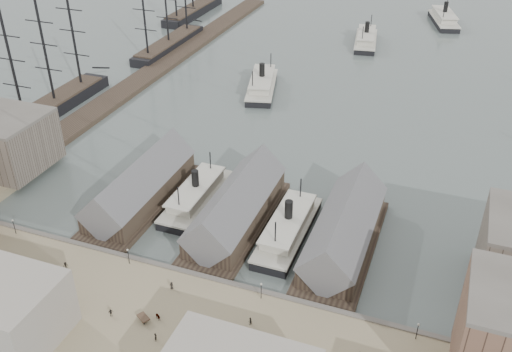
% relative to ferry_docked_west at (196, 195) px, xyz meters
% --- Properties ---
extents(ground, '(900.00, 900.00, 0.00)m').
position_rel_ferry_docked_west_xyz_m(ground, '(13.00, -21.66, -2.35)').
color(ground, '#4B5754').
rests_on(ground, ground).
extents(quay, '(180.00, 30.00, 2.00)m').
position_rel_ferry_docked_west_xyz_m(quay, '(13.00, -41.66, -1.35)').
color(quay, '#887A5B').
rests_on(quay, ground).
extents(seawall, '(180.00, 1.20, 2.30)m').
position_rel_ferry_docked_west_xyz_m(seawall, '(13.00, -26.86, -1.20)').
color(seawall, '#59544C').
rests_on(seawall, ground).
extents(west_wharf, '(10.00, 220.00, 1.60)m').
position_rel_ferry_docked_west_xyz_m(west_wharf, '(-55.00, 78.34, -1.55)').
color(west_wharf, '#2D231C').
rests_on(west_wharf, ground).
extents(ferry_shed_west, '(14.00, 42.00, 12.60)m').
position_rel_ferry_docked_west_xyz_m(ferry_shed_west, '(-13.00, -4.78, 2.29)').
color(ferry_shed_west, '#2D231C').
rests_on(ferry_shed_west, ground).
extents(ferry_shed_center, '(14.00, 42.00, 12.60)m').
position_rel_ferry_docked_west_xyz_m(ferry_shed_center, '(13.00, -4.78, 2.29)').
color(ferry_shed_center, '#2D231C').
rests_on(ferry_shed_center, ground).
extents(ferry_shed_east, '(14.00, 42.00, 12.60)m').
position_rel_ferry_docked_west_xyz_m(ferry_shed_east, '(39.00, -4.78, 2.29)').
color(ferry_shed_east, '#2D231C').
rests_on(ferry_shed_east, ground).
extents(lamp_post_far_w, '(0.44, 0.44, 3.92)m').
position_rel_ferry_docked_west_xyz_m(lamp_post_far_w, '(-32.00, -28.66, 2.36)').
color(lamp_post_far_w, black).
rests_on(lamp_post_far_w, quay).
extents(lamp_post_near_w, '(0.44, 0.44, 3.92)m').
position_rel_ferry_docked_west_xyz_m(lamp_post_near_w, '(-2.00, -28.66, 2.36)').
color(lamp_post_near_w, black).
rests_on(lamp_post_near_w, quay).
extents(lamp_post_near_e, '(0.44, 0.44, 3.92)m').
position_rel_ferry_docked_west_xyz_m(lamp_post_near_e, '(28.00, -28.66, 2.36)').
color(lamp_post_near_e, black).
rests_on(lamp_post_near_e, quay).
extents(lamp_post_far_e, '(0.44, 0.44, 3.92)m').
position_rel_ferry_docked_west_xyz_m(lamp_post_far_e, '(58.00, -28.66, 2.36)').
color(lamp_post_far_e, black).
rests_on(lamp_post_far_e, quay).
extents(ferry_docked_west, '(8.42, 28.06, 10.02)m').
position_rel_ferry_docked_west_xyz_m(ferry_docked_west, '(0.00, 0.00, 0.00)').
color(ferry_docked_west, black).
rests_on(ferry_docked_west, ground).
extents(ferry_docked_east, '(8.72, 29.06, 10.38)m').
position_rel_ferry_docked_west_xyz_m(ferry_docked_east, '(26.00, -5.12, 0.08)').
color(ferry_docked_east, black).
rests_on(ferry_docked_east, ground).
extents(ferry_open_near, '(16.68, 32.04, 10.97)m').
position_rel_ferry_docked_west_xyz_m(ferry_open_near, '(-9.43, 74.03, 0.22)').
color(ferry_open_near, black).
rests_on(ferry_open_near, ground).
extents(ferry_open_mid, '(13.43, 30.86, 10.66)m').
position_rel_ferry_docked_west_xyz_m(ferry_open_mid, '(15.49, 139.00, 0.15)').
color(ferry_open_mid, black).
rests_on(ferry_open_mid, ground).
extents(ferry_open_far, '(18.06, 32.94, 11.27)m').
position_rel_ferry_docked_west_xyz_m(ferry_open_far, '(44.79, 183.27, 0.29)').
color(ferry_open_far, black).
rests_on(ferry_open_far, ground).
extents(sailing_ship_near, '(9.35, 64.42, 38.44)m').
position_rel_ferry_docked_west_xyz_m(sailing_ship_near, '(-68.91, 26.50, 0.47)').
color(sailing_ship_near, black).
rests_on(sailing_ship_near, ground).
extents(sailing_ship_mid, '(8.71, 50.32, 35.80)m').
position_rel_ferry_docked_west_xyz_m(sailing_ship_mid, '(-62.63, 102.97, 0.22)').
color(sailing_ship_mid, black).
rests_on(sailing_ship_mid, ground).
extents(sailing_ship_far, '(9.24, 51.34, 38.00)m').
position_rel_ferry_docked_west_xyz_m(sailing_ship_far, '(-76.03, 154.28, 0.40)').
color(sailing_ship_far, black).
rests_on(sailing_ship_far, ground).
extents(horse_cart_center, '(4.68, 3.36, 1.44)m').
position_rel_ferry_docked_west_xyz_m(horse_cart_center, '(10.78, -41.44, 0.42)').
color(horse_cart_center, black).
rests_on(horse_cart_center, quay).
extents(pedestrian_2, '(1.13, 1.14, 1.58)m').
position_rel_ferry_docked_west_xyz_m(pedestrian_2, '(-13.72, -34.73, 0.44)').
color(pedestrian_2, black).
rests_on(pedestrian_2, quay).
extents(pedestrian_3, '(1.00, 1.00, 1.70)m').
position_rel_ferry_docked_west_xyz_m(pedestrian_3, '(2.85, -43.20, 0.50)').
color(pedestrian_3, black).
rests_on(pedestrian_3, quay).
extents(pedestrian_4, '(0.83, 0.55, 1.68)m').
position_rel_ferry_docked_west_xyz_m(pedestrian_4, '(10.18, -32.41, 0.49)').
color(pedestrian_4, black).
rests_on(pedestrian_4, quay).
extents(pedestrian_5, '(0.63, 0.75, 1.77)m').
position_rel_ferry_docked_west_xyz_m(pedestrian_5, '(13.90, -45.61, 0.53)').
color(pedestrian_5, black).
rests_on(pedestrian_5, quay).
extents(pedestrian_6, '(0.95, 1.01, 1.65)m').
position_rel_ferry_docked_west_xyz_m(pedestrian_6, '(28.46, -35.93, 0.48)').
color(pedestrian_6, black).
rests_on(pedestrian_6, quay).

